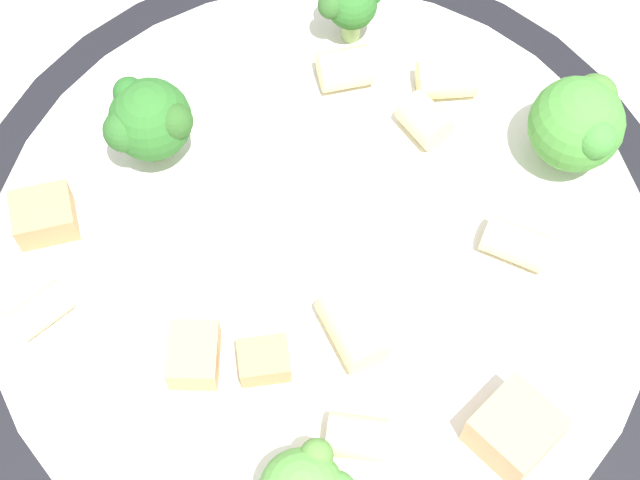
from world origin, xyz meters
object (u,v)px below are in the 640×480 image
Objects in this scene: rigatoni_1 at (357,437)px; rigatoni_5 at (425,120)px; broccoli_floret_0 at (579,123)px; broccoli_floret_3 at (349,3)px; rigatoni_2 at (447,79)px; rigatoni_4 at (516,244)px; chicken_chunk_1 at (194,355)px; rigatoni_6 at (345,68)px; broccoli_floret_1 at (148,120)px; chicken_chunk_3 at (264,361)px; pasta_bowl at (320,266)px; rigatoni_0 at (352,329)px; chicken_chunk_2 at (44,216)px; rigatoni_3 at (41,310)px; chicken_chunk_0 at (515,431)px.

rigatoni_5 is (0.00, 0.14, -0.00)m from rigatoni_1.
broccoli_floret_0 is 1.33× the size of broccoli_floret_3.
rigatoni_4 is at bearing -61.98° from rigatoni_2.
rigatoni_2 is 1.06× the size of chicken_chunk_1.
rigatoni_1 is 0.88× the size of rigatoni_2.
rigatoni_4 is 0.11m from rigatoni_6.
chicken_chunk_3 is at bearing -51.93° from broccoli_floret_1.
pasta_bowl is 6.73× the size of broccoli_floret_0.
chicken_chunk_1 is (-0.04, -0.06, 0.02)m from pasta_bowl.
rigatoni_0 reaches higher than pasta_bowl.
chicken_chunk_2 is at bearing -172.46° from rigatoni_4.
rigatoni_0 is 0.12m from rigatoni_3.
rigatoni_2 is 0.04m from rigatoni_6.
broccoli_floret_3 is 1.40× the size of chicken_chunk_2.
chicken_chunk_1 is (-0.03, -0.14, -0.00)m from rigatoni_6.
chicken_chunk_2 is at bearing -174.87° from pasta_bowl.
rigatoni_4 is at bearing -39.82° from rigatoni_6.
chicken_chunk_0 is at bearing -4.11° from rigatoni_3.
broccoli_floret_3 reaches higher than rigatoni_0.
rigatoni_2 is 1.30× the size of chicken_chunk_3.
broccoli_floret_1 is at bearing -131.46° from broccoli_floret_3.
rigatoni_5 is at bearing 131.87° from rigatoni_4.
rigatoni_2 reaches higher than chicken_chunk_1.
pasta_bowl is 12.78× the size of chicken_chunk_1.
chicken_chunk_1 is 0.03m from chicken_chunk_3.
broccoli_floret_0 is at bearing -22.90° from rigatoni_2.
rigatoni_1 is (-0.06, -0.14, -0.02)m from broccoli_floret_0.
broccoli_floret_3 is at bearing 96.69° from rigatoni_6.
rigatoni_6 is 0.13m from chicken_chunk_3.
rigatoni_4 and chicken_chunk_2 have the same top height.
chicken_chunk_0 reaches higher than rigatoni_6.
broccoli_floret_1 is 0.11m from rigatoni_5.
rigatoni_2 is at bearing 66.31° from pasta_bowl.
broccoli_floret_0 is 2.00× the size of rigatoni_6.
broccoli_floret_3 reaches higher than pasta_bowl.
rigatoni_6 is at bearing 102.05° from rigatoni_0.
chicken_chunk_1 is at bearing -159.25° from rigatoni_0.
broccoli_floret_1 is 2.25× the size of chicken_chunk_3.
rigatoni_1 is 0.13m from rigatoni_3.
rigatoni_1 is 1.09× the size of rigatoni_5.
broccoli_floret_1 is 1.91× the size of rigatoni_3.
rigatoni_0 is 0.12m from rigatoni_6.
pasta_bowl is 0.08m from rigatoni_5.
rigatoni_6 reaches higher than chicken_chunk_3.
rigatoni_0 reaches higher than rigatoni_2.
broccoli_floret_1 is 0.06m from chicken_chunk_2.
chicken_chunk_2 reaches higher than rigatoni_3.
broccoli_floret_1 is at bearing 73.26° from rigatoni_3.
broccoli_floret_3 is 0.17m from chicken_chunk_1.
broccoli_floret_3 is 0.19m from rigatoni_1.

